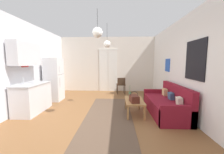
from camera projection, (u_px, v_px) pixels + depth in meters
The scene contains 14 objects.
ground_plane at pixel (98, 122), 3.58m from camera, with size 5.50×7.96×0.10m, color brown.
wall_back at pixel (107, 65), 7.13m from camera, with size 5.10×0.13×2.88m.
wall_right at pixel (196, 67), 3.33m from camera, with size 0.12×7.56×2.88m.
wall_left at pixel (3, 66), 3.52m from camera, with size 0.12×7.56×2.88m.
area_rug at pixel (109, 115), 3.88m from camera, with size 1.32×3.48×0.01m, color brown.
couch at pixel (167, 105), 4.00m from camera, with size 0.85×1.94×0.87m.
coffee_table at pixel (134, 102), 3.95m from camera, with size 0.52×0.95×0.43m.
bamboo_vase at pixel (130, 95), 4.21m from camera, with size 0.08×0.08×0.40m.
handbag at pixel (134, 99), 3.72m from camera, with size 0.27×0.36×0.32m.
refrigerator at pixel (54, 79), 5.36m from camera, with size 0.62×0.63×1.71m.
kitchen_counter at pixel (31, 86), 4.08m from camera, with size 0.61×1.22×2.14m.
accent_chair at pixel (121, 84), 6.50m from camera, with size 0.46×0.44×0.81m.
pendant_lamp_near at pixel (97, 32), 3.35m from camera, with size 0.26×0.26×0.71m.
pendant_lamp_far at pixel (107, 44), 4.58m from camera, with size 0.24×0.24×0.82m.
Camera 1 is at (0.52, -3.41, 1.55)m, focal length 21.26 mm.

